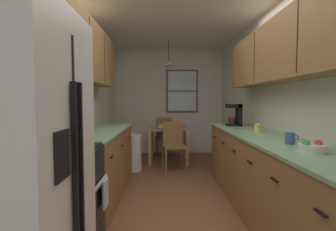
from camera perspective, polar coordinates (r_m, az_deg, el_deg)
name	(u,v)px	position (r m, az deg, el deg)	size (l,w,h in m)	color
ground_plane	(173,190)	(3.77, 1.24, -16.67)	(12.00, 12.00, 0.00)	brown
wall_left	(77,102)	(3.73, -19.94, 2.94)	(0.10, 9.00, 2.55)	silver
wall_right	(268,102)	(3.84, 21.89, 2.91)	(0.10, 9.00, 2.55)	silver
wall_back	(169,101)	(6.18, 0.28, 3.26)	(4.40, 0.10, 2.55)	silver
ceiling_slab	(174,6)	(3.77, 1.30, 23.57)	(4.40, 9.00, 0.08)	white
refrigerator	(5,183)	(1.55, -33.07, -12.67)	(0.73, 0.74, 1.76)	white
stove_range	(56,204)	(2.29, -24.06, -17.94)	(0.66, 0.61, 1.10)	black
microwave_over_range	(37,53)	(2.21, -27.60, 12.50)	(0.39, 0.63, 0.31)	black
counter_left	(99,164)	(3.51, -15.41, -10.58)	(0.64, 2.07, 0.90)	olive
upper_cabinets_left	(85,53)	(3.45, -18.33, 13.36)	(0.33, 2.15, 0.75)	olive
counter_right	(269,178)	(3.01, 21.91, -13.08)	(0.64, 3.33, 0.90)	olive
upper_cabinets_right	(287,49)	(2.95, 25.49, 13.51)	(0.33, 3.01, 0.65)	olive
dining_table	(169,134)	(5.28, 0.12, -4.12)	(0.80, 0.79, 0.72)	#A87F51
dining_chair_near	(174,143)	(4.70, 1.26, -6.30)	(0.45, 0.45, 0.90)	olive
dining_chair_far	(164,134)	(5.89, -0.83, -4.31)	(0.40, 0.40, 0.90)	olive
pendant_light	(169,63)	(5.29, 0.12, 11.78)	(0.24, 0.24, 0.54)	black
back_window	(182,91)	(6.13, 3.22, 5.56)	(0.76, 0.05, 1.03)	brown
trash_bin	(133,153)	(4.71, -7.91, -8.36)	(0.31, 0.31, 0.67)	silver
storage_canister	(80,131)	(2.73, -19.34, -3.34)	(0.13, 0.13, 0.16)	#265999
dish_towel	(106,193)	(2.31, -14.02, -16.78)	(0.02, 0.16, 0.24)	silver
coffee_maker	(236,114)	(4.03, 15.13, 0.23)	(0.22, 0.18, 0.34)	black
mug_by_coffeemaker	(258,128)	(3.32, 19.76, -2.67)	(0.12, 0.08, 0.11)	#E5CC4C
mug_spare	(290,138)	(2.52, 26.04, -4.65)	(0.12, 0.08, 0.11)	#335999
fruit_bowl	(313,147)	(2.22, 30.07, -6.27)	(0.21, 0.21, 0.09)	silver
table_serving_bowl	(163,126)	(5.31, -1.18, -2.39)	(0.21, 0.21, 0.06)	silver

